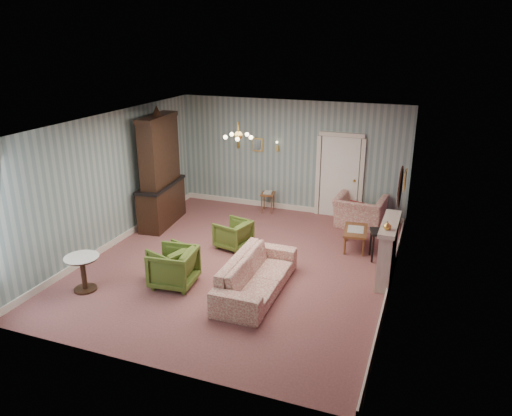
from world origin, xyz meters
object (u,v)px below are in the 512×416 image
at_px(side_table_black, 380,245).
at_px(fireplace, 388,250).
at_px(sofa_chintz, 256,269).
at_px(coffee_table, 355,239).
at_px(olive_chair_b, 171,261).
at_px(pedestal_table, 84,273).
at_px(wingback_chair, 360,207).
at_px(olive_chair_c, 233,233).
at_px(dresser, 160,168).
at_px(olive_chair_a, 173,265).

bearing_deg(side_table_black, fireplace, -74.82).
bearing_deg(sofa_chintz, coffee_table, -28.44).
relative_size(olive_chair_b, pedestal_table, 1.03).
distance_m(wingback_chair, fireplace, 2.70).
relative_size(sofa_chintz, pedestal_table, 3.39).
relative_size(olive_chair_c, wingback_chair, 0.59).
bearing_deg(side_table_black, pedestal_table, -146.72).
height_order(fireplace, side_table_black, fireplace).
bearing_deg(pedestal_table, wingback_chair, 49.78).
bearing_deg(olive_chair_b, dresser, -126.19).
xyz_separation_m(dresser, fireplace, (5.51, -1.03, -0.84)).
relative_size(sofa_chintz, dresser, 0.81).
height_order(olive_chair_b, dresser, dresser).
distance_m(side_table_black, pedestal_table, 5.85).
bearing_deg(wingback_chair, dresser, 22.66).
bearing_deg(sofa_chintz, side_table_black, -42.23).
relative_size(olive_chair_b, fireplace, 0.50).
relative_size(sofa_chintz, coffee_table, 2.62).
xyz_separation_m(olive_chair_b, wingback_chair, (2.96, 3.95, 0.16)).
relative_size(coffee_table, pedestal_table, 1.29).
bearing_deg(olive_chair_c, sofa_chintz, 49.04).
bearing_deg(olive_chair_b, olive_chair_a, 58.95).
bearing_deg(dresser, fireplace, -16.84).
distance_m(olive_chair_c, dresser, 2.56).
bearing_deg(olive_chair_b, pedestal_table, -30.91).
bearing_deg(sofa_chintz, olive_chair_a, 100.95).
bearing_deg(pedestal_table, olive_chair_a, 27.52).
relative_size(dresser, side_table_black, 4.44).
distance_m(sofa_chintz, pedestal_table, 3.15).
xyz_separation_m(fireplace, coffee_table, (-0.79, 1.18, -0.36)).
bearing_deg(coffee_table, fireplace, -56.19).
bearing_deg(pedestal_table, sofa_chintz, 19.60).
height_order(sofa_chintz, dresser, dresser).
bearing_deg(fireplace, pedestal_table, -154.74).
bearing_deg(coffee_table, sofa_chintz, -118.03).
height_order(olive_chair_b, fireplace, fireplace).
relative_size(olive_chair_a, pedestal_table, 1.18).
distance_m(dresser, side_table_black, 5.41).
bearing_deg(olive_chair_c, fireplace, 98.87).
xyz_separation_m(olive_chair_b, sofa_chintz, (1.73, 0.05, 0.10)).
height_order(olive_chair_c, dresser, dresser).
distance_m(sofa_chintz, wingback_chair, 4.09).
bearing_deg(olive_chair_b, fireplace, 129.99).
bearing_deg(wingback_chair, olive_chair_c, 47.68).
height_order(wingback_chair, fireplace, fireplace).
bearing_deg(fireplace, side_table_black, 105.18).
bearing_deg(side_table_black, dresser, 177.52).
bearing_deg(coffee_table, side_table_black, -33.72).
bearing_deg(olive_chair_c, coffee_table, 123.47).
bearing_deg(pedestal_table, side_table_black, 33.28).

